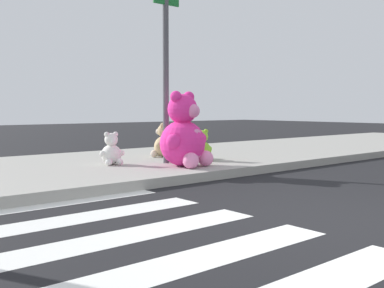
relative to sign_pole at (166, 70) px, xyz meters
The scene contains 8 objects.
ground_plane 4.87m from the sign_pole, 102.81° to the right, with size 60.00×60.00×0.00m, color black.
sidewalk 2.19m from the sign_pole, 141.29° to the left, with size 28.00×4.40×0.15m, color #9E9B93.
crosswalk_stripes 5.81m from the sign_pole, 123.34° to the right, with size 3.20×6.75×0.00m.
sign_pole is the anchor object (origin of this frame).
plush_pink_large 1.32m from the sign_pole, 94.42° to the right, with size 0.98×0.92×1.30m.
plush_tan 1.77m from the sign_pole, 56.35° to the left, with size 0.50×0.51×0.71m.
plush_lime 1.65m from the sign_pole, ahead, with size 0.45×0.43×0.61m.
plush_white 1.77m from the sign_pole, 155.76° to the left, with size 0.45×0.41×0.59m.
Camera 1 is at (-4.03, -2.35, 1.16)m, focal length 42.87 mm.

